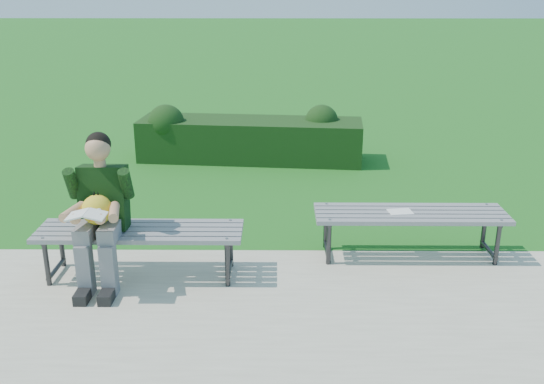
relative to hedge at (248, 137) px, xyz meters
name	(u,v)px	position (x,y,z in m)	size (l,w,h in m)	color
ground	(269,252)	(0.36, -3.30, -0.34)	(80.00, 80.00, 0.00)	#2A7D1B
walkway	(266,355)	(0.36, -5.05, -0.33)	(30.00, 3.50, 0.02)	beige
hedge	(248,137)	(0.00, 0.00, 0.00)	(3.33, 1.12, 0.84)	#183C12
bench_left	(140,235)	(-0.77, -3.84, 0.08)	(1.80, 0.50, 0.46)	gray
bench_right	(410,217)	(1.69, -3.40, 0.08)	(1.80, 0.50, 0.46)	gray
seated_boy	(100,207)	(-1.07, -3.93, 0.38)	(0.56, 0.76, 1.31)	gray
paper_sheet	(400,212)	(1.59, -3.40, 0.13)	(0.24, 0.19, 0.01)	white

